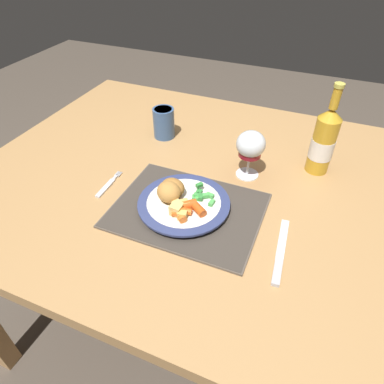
{
  "coord_description": "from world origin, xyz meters",
  "views": [
    {
      "loc": [
        0.3,
        -0.73,
        1.33
      ],
      "look_at": [
        0.05,
        -0.12,
        0.78
      ],
      "focal_mm": 32.0,
      "sensor_mm": 36.0,
      "label": 1
    }
  ],
  "objects": [
    {
      "name": "roast_potatoes",
      "position": [
        0.04,
        -0.19,
        0.78
      ],
      "size": [
        0.05,
        0.06,
        0.03
      ],
      "color": "#DBB256",
      "rests_on": "dinner_plate"
    },
    {
      "name": "drinking_cup",
      "position": [
        -0.17,
        0.16,
        0.79
      ],
      "size": [
        0.07,
        0.07,
        0.1
      ],
      "color": "#385684",
      "rests_on": "dining_table"
    },
    {
      "name": "dining_table",
      "position": [
        0.0,
        0.0,
        0.65
      ],
      "size": [
        1.25,
        1.01,
        0.74
      ],
      "color": "#AD7F4C",
      "rests_on": "ground"
    },
    {
      "name": "fork",
      "position": [
        -0.19,
        -0.14,
        0.74
      ],
      "size": [
        0.02,
        0.12,
        0.01
      ],
      "color": "silver",
      "rests_on": "dining_table"
    },
    {
      "name": "breaded_croquettes",
      "position": [
        0.0,
        -0.15,
        0.79
      ],
      "size": [
        0.09,
        0.1,
        0.05
      ],
      "color": "#B77F3D",
      "rests_on": "dinner_plate"
    },
    {
      "name": "dinner_plate",
      "position": [
        0.04,
        -0.15,
        0.76
      ],
      "size": [
        0.23,
        0.23,
        0.02
      ],
      "color": "white",
      "rests_on": "placemat"
    },
    {
      "name": "placemat",
      "position": [
        0.05,
        -0.15,
        0.74
      ],
      "size": [
        0.37,
        0.28,
        0.01
      ],
      "color": "brown",
      "rests_on": "dining_table"
    },
    {
      "name": "green_beans_pile",
      "position": [
        0.07,
        -0.11,
        0.77
      ],
      "size": [
        0.06,
        0.06,
        0.02
      ],
      "color": "#338438",
      "rests_on": "dinner_plate"
    },
    {
      "name": "glazed_carrots",
      "position": [
        0.06,
        -0.18,
        0.78
      ],
      "size": [
        0.08,
        0.08,
        0.02
      ],
      "color": "#CC5119",
      "rests_on": "dinner_plate"
    },
    {
      "name": "ground_plane",
      "position": [
        0.0,
        0.0,
        0.0
      ],
      "size": [
        6.0,
        6.0,
        0.0
      ],
      "primitive_type": "plane",
      "color": "#4C4238"
    },
    {
      "name": "wine_glass",
      "position": [
        0.15,
        0.06,
        0.84
      ],
      "size": [
        0.08,
        0.08,
        0.14
      ],
      "color": "silver",
      "rests_on": "dining_table"
    },
    {
      "name": "table_knife",
      "position": [
        0.29,
        -0.21,
        0.74
      ],
      "size": [
        0.03,
        0.2,
        0.01
      ],
      "color": "silver",
      "rests_on": "dining_table"
    },
    {
      "name": "bottle",
      "position": [
        0.33,
        0.16,
        0.84
      ],
      "size": [
        0.07,
        0.07,
        0.26
      ],
      "color": "gold",
      "rests_on": "dining_table"
    }
  ]
}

